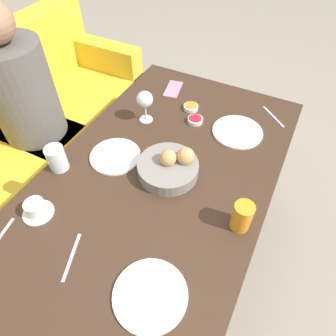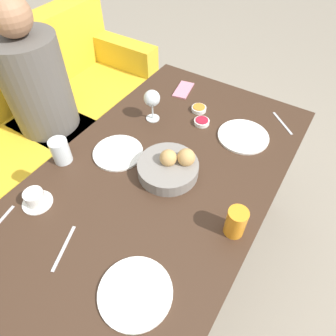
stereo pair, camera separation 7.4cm
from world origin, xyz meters
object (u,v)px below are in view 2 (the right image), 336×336
at_px(seated_person, 47,114).
at_px(jam_bowl_honey, 199,109).
at_px(plate_far_center, 117,153).
at_px(jam_bowl_berry, 201,121).
at_px(plate_near_right, 243,136).
at_px(wine_glass, 152,99).
at_px(fork_silver, 282,123).
at_px(plate_near_left, 135,293).
at_px(bread_basket, 170,167).
at_px(knife_silver, 64,248).
at_px(spoon_coffee, 2,220).
at_px(coffee_cup, 36,199).
at_px(couch, 37,130).
at_px(water_tumbler, 61,151).
at_px(cell_phone, 183,90).
at_px(juice_glass, 236,222).

relative_size(seated_person, jam_bowl_honey, 16.31).
distance_m(plate_far_center, jam_bowl_berry, 0.42).
height_order(plate_near_right, wine_glass, wine_glass).
bearing_deg(fork_silver, wine_glass, 119.02).
height_order(plate_near_left, jam_bowl_berry, jam_bowl_berry).
relative_size(wine_glass, jam_bowl_berry, 2.14).
distance_m(bread_basket, knife_silver, 0.49).
distance_m(jam_bowl_berry, jam_bowl_honey, 0.10).
height_order(jam_bowl_honey, spoon_coffee, jam_bowl_honey).
xyz_separation_m(plate_near_left, knife_silver, (-0.01, 0.29, -0.00)).
xyz_separation_m(coffee_cup, jam_bowl_honey, (0.81, -0.24, -0.02)).
bearing_deg(spoon_coffee, couch, 49.27).
bearing_deg(knife_silver, seated_person, 53.69).
bearing_deg(jam_bowl_berry, plate_near_right, -85.22).
height_order(fork_silver, knife_silver, same).
bearing_deg(jam_bowl_honey, wine_glass, 137.93).
bearing_deg(plate_near_left, coffee_cup, 82.01).
distance_m(couch, bread_basket, 1.25).
bearing_deg(fork_silver, water_tumbler, 135.81).
distance_m(coffee_cup, knife_silver, 0.23).
bearing_deg(wine_glass, fork_silver, -60.98).
relative_size(plate_far_center, jam_bowl_berry, 2.95).
relative_size(jam_bowl_honey, cell_phone, 0.45).
bearing_deg(couch, knife_silver, -120.93).
relative_size(couch, knife_silver, 11.26).
height_order(seated_person, cell_phone, seated_person).
bearing_deg(jam_bowl_berry, coffee_cup, 157.72).
xyz_separation_m(water_tumbler, wine_glass, (0.43, -0.17, 0.06)).
height_order(wine_glass, jam_bowl_berry, wine_glass).
height_order(jam_bowl_berry, knife_silver, jam_bowl_berry).
xyz_separation_m(plate_near_left, fork_silver, (1.01, -0.12, -0.00)).
relative_size(plate_near_right, jam_bowl_berry, 3.15).
relative_size(couch, jam_bowl_honey, 24.83).
bearing_deg(coffee_cup, bread_basket, -40.81).
height_order(seated_person, spoon_coffee, seated_person).
height_order(plate_near_right, spoon_coffee, plate_near_right).
bearing_deg(jam_bowl_honey, fork_silver, -71.85).
xyz_separation_m(juice_glass, cell_phone, (0.64, 0.57, -0.05)).
bearing_deg(coffee_cup, knife_silver, -110.38).
height_order(plate_far_center, jam_bowl_honey, jam_bowl_honey).
bearing_deg(juice_glass, fork_silver, 3.35).
bearing_deg(jam_bowl_berry, spoon_coffee, 157.49).
relative_size(juice_glass, knife_silver, 0.72).
height_order(jam_bowl_berry, fork_silver, jam_bowl_berry).
distance_m(plate_far_center, spoon_coffee, 0.50).
relative_size(jam_bowl_honey, spoon_coffee, 0.58).
height_order(plate_near_left, wine_glass, wine_glass).
distance_m(couch, wine_glass, 1.06).
distance_m(plate_near_right, water_tumbler, 0.79).
height_order(couch, water_tumbler, couch).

